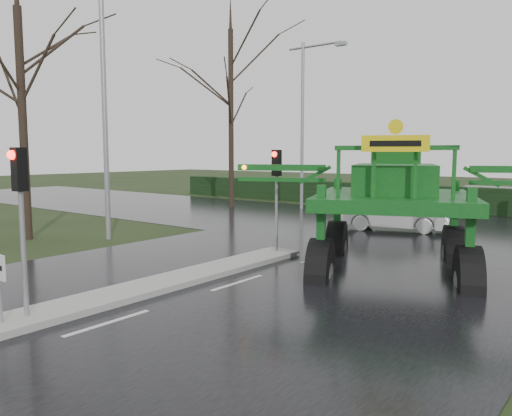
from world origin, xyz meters
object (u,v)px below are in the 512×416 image
Objects in this scene: traffic_signal_mid at (276,178)px; street_light_left_far at (307,110)px; street_light_left_near at (109,86)px; white_sedan at (394,231)px; crop_sprayer at (323,185)px; traffic_signal_near at (20,195)px.

street_light_left_far is (-6.89, 12.51, 3.40)m from traffic_signal_mid.
street_light_left_near reaches higher than white_sedan.
street_light_left_near is 1.00× the size of street_light_left_far.
street_light_left_far is at bearing 101.85° from crop_sprayer.
street_light_left_far is 2.21× the size of white_sedan.
white_sedan is (7.76, 9.18, -5.99)m from street_light_left_near.
traffic_signal_near is at bearing 160.33° from white_sedan.
street_light_left_near is at bearing -90.00° from street_light_left_far.
crop_sprayer is at bearing 173.73° from white_sedan.
traffic_signal_near is 10.40m from street_light_left_near.
traffic_signal_near is at bearing -131.38° from crop_sprayer.
white_sedan is (0.87, 16.19, -2.59)m from traffic_signal_near.
crop_sprayer reaches higher than white_sedan.
crop_sprayer is (2.49, 7.29, -0.06)m from traffic_signal_near.
street_light_left_near is (-6.89, 7.01, 3.40)m from traffic_signal_near.
street_light_left_near is at bearing 134.53° from traffic_signal_near.
traffic_signal_near is 22.37m from street_light_left_far.
traffic_signal_mid is 0.35× the size of street_light_left_near.
crop_sprayer is at bearing 1.70° from street_light_left_near.
traffic_signal_mid is 2.77m from crop_sprayer.
white_sedan is at bearing 77.82° from crop_sprayer.
street_light_left_far is at bearing 118.86° from traffic_signal_mid.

